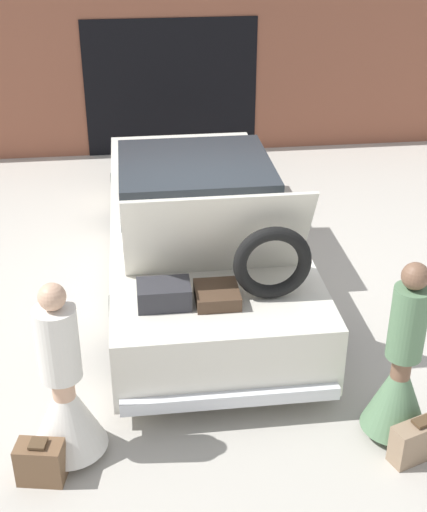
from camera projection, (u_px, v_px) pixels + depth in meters
ground_plane at (199, 274)px, 8.41m from camera, size 40.00×40.00×0.00m
garage_wall_back at (170, 69)px, 11.51m from camera, size 12.00×0.14×2.80m
car at (198, 228)px, 8.13m from camera, size 2.00×5.27×1.83m
person_left at (65, 397)px, 5.57m from camera, size 0.62×0.62×1.58m
person_right at (400, 376)px, 5.76m from camera, size 0.55×0.55×1.63m
suitcase_beside_left_person at (41, 462)px, 5.48m from camera, size 0.40×0.28×0.38m
suitcase_beside_right_person at (421, 439)px, 5.71m from camera, size 0.56×0.34×0.37m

